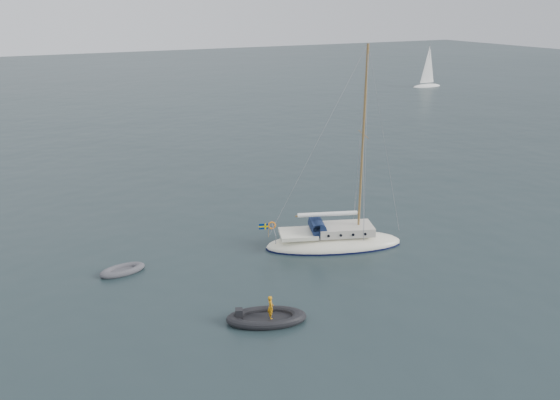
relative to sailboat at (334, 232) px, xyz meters
name	(u,v)px	position (x,y,z in m)	size (l,w,h in m)	color
ground	(298,254)	(-2.60, 0.03, -0.98)	(300.00, 300.00, 0.00)	black
sailboat	(334,232)	(0.00, 0.00, 0.00)	(9.10, 2.73, 12.96)	white
dinghy	(122,270)	(-12.73, 2.33, -0.82)	(2.60, 1.17, 0.37)	#48474C
rib	(266,317)	(-7.55, -5.92, -0.75)	(3.92, 1.78, 1.40)	black
distant_yacht_b	(428,68)	(51.57, 51.03, 2.46)	(6.07, 3.24, 8.05)	white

